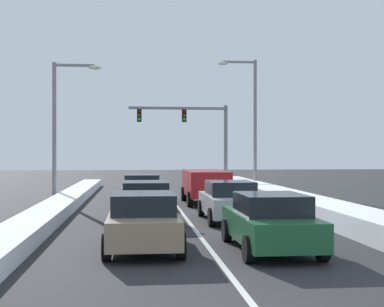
{
  "coord_description": "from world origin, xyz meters",
  "views": [
    {
      "loc": [
        -1.98,
        -7.02,
        2.59
      ],
      "look_at": [
        0.92,
        20.91,
        2.53
      ],
      "focal_mm": 51.02,
      "sensor_mm": 36.0,
      "label": 1
    }
  ],
  "objects_px": {
    "sedan_black_center_lane_second": "(146,201)",
    "street_lamp_left_mid": "(61,117)",
    "street_lamp_right_mid": "(250,113)",
    "sedan_white_center_lane_third": "(142,190)",
    "traffic_light_gantry": "(196,127)",
    "sedan_green_right_lane_nearest": "(270,222)",
    "suv_red_right_lane_third": "(205,183)",
    "sedan_tan_center_lane_nearest": "(143,221)",
    "sedan_silver_right_lane_second": "(229,201)"
  },
  "relations": [
    {
      "from": "sedan_black_center_lane_second",
      "to": "street_lamp_left_mid",
      "type": "height_order",
      "value": "street_lamp_left_mid"
    },
    {
      "from": "sedan_black_center_lane_second",
      "to": "street_lamp_right_mid",
      "type": "xyz_separation_m",
      "value": [
        7.32,
        15.72,
        4.47
      ]
    },
    {
      "from": "sedan_white_center_lane_third",
      "to": "traffic_light_gantry",
      "type": "xyz_separation_m",
      "value": [
        4.25,
        14.32,
        3.73
      ]
    },
    {
      "from": "sedan_white_center_lane_third",
      "to": "traffic_light_gantry",
      "type": "height_order",
      "value": "traffic_light_gantry"
    },
    {
      "from": "sedan_green_right_lane_nearest",
      "to": "suv_red_right_lane_third",
      "type": "height_order",
      "value": "suv_red_right_lane_third"
    },
    {
      "from": "sedan_tan_center_lane_nearest",
      "to": "traffic_light_gantry",
      "type": "xyz_separation_m",
      "value": [
        4.34,
        26.6,
        3.73
      ]
    },
    {
      "from": "suv_red_right_lane_third",
      "to": "street_lamp_right_mid",
      "type": "xyz_separation_m",
      "value": [
        4.17,
        8.71,
        4.22
      ]
    },
    {
      "from": "sedan_black_center_lane_second",
      "to": "street_lamp_right_mid",
      "type": "height_order",
      "value": "street_lamp_right_mid"
    },
    {
      "from": "sedan_tan_center_lane_nearest",
      "to": "traffic_light_gantry",
      "type": "relative_size",
      "value": 0.6
    },
    {
      "from": "sedan_green_right_lane_nearest",
      "to": "suv_red_right_lane_third",
      "type": "bearing_deg",
      "value": 90.01
    },
    {
      "from": "sedan_green_right_lane_nearest",
      "to": "sedan_white_center_lane_third",
      "type": "bearing_deg",
      "value": 104.08
    },
    {
      "from": "suv_red_right_lane_third",
      "to": "street_lamp_left_mid",
      "type": "bearing_deg",
      "value": 157.49
    },
    {
      "from": "sedan_silver_right_lane_second",
      "to": "suv_red_right_lane_third",
      "type": "distance_m",
      "value": 7.08
    },
    {
      "from": "sedan_green_right_lane_nearest",
      "to": "street_lamp_right_mid",
      "type": "relative_size",
      "value": 0.51
    },
    {
      "from": "sedan_black_center_lane_second",
      "to": "street_lamp_left_mid",
      "type": "bearing_deg",
      "value": 113.58
    },
    {
      "from": "suv_red_right_lane_third",
      "to": "sedan_white_center_lane_third",
      "type": "xyz_separation_m",
      "value": [
        -3.22,
        -0.49,
        -0.25
      ]
    },
    {
      "from": "sedan_black_center_lane_second",
      "to": "sedan_white_center_lane_third",
      "type": "distance_m",
      "value": 6.52
    },
    {
      "from": "sedan_black_center_lane_second",
      "to": "sedan_white_center_lane_third",
      "type": "height_order",
      "value": "same"
    },
    {
      "from": "sedan_tan_center_lane_nearest",
      "to": "street_lamp_left_mid",
      "type": "relative_size",
      "value": 0.6
    },
    {
      "from": "suv_red_right_lane_third",
      "to": "traffic_light_gantry",
      "type": "height_order",
      "value": "traffic_light_gantry"
    },
    {
      "from": "sedan_silver_right_lane_second",
      "to": "suv_red_right_lane_third",
      "type": "height_order",
      "value": "suv_red_right_lane_third"
    },
    {
      "from": "street_lamp_right_mid",
      "to": "sedan_tan_center_lane_nearest",
      "type": "bearing_deg",
      "value": -109.22
    },
    {
      "from": "street_lamp_left_mid",
      "to": "traffic_light_gantry",
      "type": "bearing_deg",
      "value": 51.17
    },
    {
      "from": "sedan_white_center_lane_third",
      "to": "traffic_light_gantry",
      "type": "bearing_deg",
      "value": 73.49
    },
    {
      "from": "sedan_silver_right_lane_second",
      "to": "sedan_white_center_lane_third",
      "type": "distance_m",
      "value": 7.34
    },
    {
      "from": "sedan_green_right_lane_nearest",
      "to": "sedan_tan_center_lane_nearest",
      "type": "xyz_separation_m",
      "value": [
        -3.32,
        0.58,
        0.0
      ]
    },
    {
      "from": "street_lamp_left_mid",
      "to": "suv_red_right_lane_third",
      "type": "bearing_deg",
      "value": -22.51
    },
    {
      "from": "suv_red_right_lane_third",
      "to": "sedan_white_center_lane_third",
      "type": "distance_m",
      "value": 3.27
    },
    {
      "from": "sedan_tan_center_lane_nearest",
      "to": "sedan_white_center_lane_third",
      "type": "xyz_separation_m",
      "value": [
        0.1,
        12.28,
        0.0
      ]
    },
    {
      "from": "sedan_green_right_lane_nearest",
      "to": "suv_red_right_lane_third",
      "type": "xyz_separation_m",
      "value": [
        -0.0,
        13.35,
        0.25
      ]
    },
    {
      "from": "sedan_black_center_lane_second",
      "to": "traffic_light_gantry",
      "type": "height_order",
      "value": "traffic_light_gantry"
    },
    {
      "from": "sedan_black_center_lane_second",
      "to": "sedan_green_right_lane_nearest",
      "type": "bearing_deg",
      "value": -63.54
    },
    {
      "from": "traffic_light_gantry",
      "to": "street_lamp_left_mid",
      "type": "height_order",
      "value": "street_lamp_left_mid"
    },
    {
      "from": "sedan_tan_center_lane_nearest",
      "to": "suv_red_right_lane_third",
      "type": "bearing_deg",
      "value": 75.42
    },
    {
      "from": "sedan_green_right_lane_nearest",
      "to": "sedan_black_center_lane_second",
      "type": "xyz_separation_m",
      "value": [
        -3.16,
        6.34,
        0.0
      ]
    },
    {
      "from": "street_lamp_left_mid",
      "to": "sedan_white_center_lane_third",
      "type": "bearing_deg",
      "value": -39.79
    },
    {
      "from": "traffic_light_gantry",
      "to": "street_lamp_left_mid",
      "type": "bearing_deg",
      "value": -128.83
    },
    {
      "from": "sedan_silver_right_lane_second",
      "to": "sedan_white_center_lane_third",
      "type": "xyz_separation_m",
      "value": [
        -3.23,
        6.59,
        0.0
      ]
    },
    {
      "from": "sedan_white_center_lane_third",
      "to": "sedan_tan_center_lane_nearest",
      "type": "bearing_deg",
      "value": -90.46
    },
    {
      "from": "sedan_tan_center_lane_nearest",
      "to": "street_lamp_left_mid",
      "type": "distance_m",
      "value": 16.9
    },
    {
      "from": "sedan_tan_center_lane_nearest",
      "to": "sedan_black_center_lane_second",
      "type": "distance_m",
      "value": 5.77
    },
    {
      "from": "traffic_light_gantry",
      "to": "sedan_tan_center_lane_nearest",
      "type": "bearing_deg",
      "value": -99.28
    },
    {
      "from": "sedan_tan_center_lane_nearest",
      "to": "street_lamp_right_mid",
      "type": "xyz_separation_m",
      "value": [
        7.49,
        21.48,
        4.47
      ]
    },
    {
      "from": "sedan_green_right_lane_nearest",
      "to": "street_lamp_right_mid",
      "type": "xyz_separation_m",
      "value": [
        4.16,
        22.06,
        4.47
      ]
    },
    {
      "from": "sedan_green_right_lane_nearest",
      "to": "sedan_tan_center_lane_nearest",
      "type": "height_order",
      "value": "same"
    },
    {
      "from": "suv_red_right_lane_third",
      "to": "sedan_green_right_lane_nearest",
      "type": "bearing_deg",
      "value": -89.99
    },
    {
      "from": "sedan_silver_right_lane_second",
      "to": "suv_red_right_lane_third",
      "type": "bearing_deg",
      "value": 90.04
    },
    {
      "from": "sedan_green_right_lane_nearest",
      "to": "sedan_silver_right_lane_second",
      "type": "distance_m",
      "value": 6.27
    },
    {
      "from": "suv_red_right_lane_third",
      "to": "sedan_tan_center_lane_nearest",
      "type": "bearing_deg",
      "value": -104.58
    },
    {
      "from": "sedan_black_center_lane_second",
      "to": "traffic_light_gantry",
      "type": "distance_m",
      "value": 21.58
    }
  ]
}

